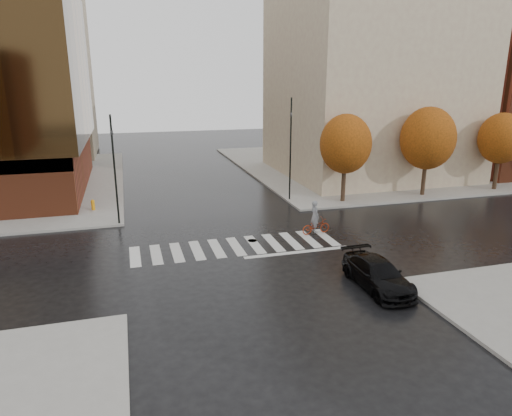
{
  "coord_description": "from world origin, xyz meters",
  "views": [
    {
      "loc": [
        -5.56,
        -22.91,
        9.08
      ],
      "look_at": [
        1.32,
        1.02,
        2.0
      ],
      "focal_mm": 32.0,
      "sensor_mm": 36.0,
      "label": 1
    }
  ],
  "objects_px": {
    "traffic_light_nw": "(114,164)",
    "fire_hydrant": "(93,204)",
    "cyclist": "(316,223)",
    "traffic_light_ne": "(291,142)",
    "sedan": "(378,274)"
  },
  "relations": [
    {
      "from": "traffic_light_nw",
      "to": "fire_hydrant",
      "type": "bearing_deg",
      "value": -171.11
    },
    {
      "from": "cyclist",
      "to": "traffic_light_ne",
      "type": "distance_m",
      "value": 8.67
    },
    {
      "from": "sedan",
      "to": "fire_hydrant",
      "type": "relative_size",
      "value": 5.92
    },
    {
      "from": "cyclist",
      "to": "traffic_light_nw",
      "type": "height_order",
      "value": "traffic_light_nw"
    },
    {
      "from": "traffic_light_ne",
      "to": "traffic_light_nw",
      "type": "bearing_deg",
      "value": 29.25
    },
    {
      "from": "sedan",
      "to": "traffic_light_ne",
      "type": "xyz_separation_m",
      "value": [
        1.42,
        15.33,
        3.88
      ]
    },
    {
      "from": "sedan",
      "to": "traffic_light_ne",
      "type": "distance_m",
      "value": 15.87
    },
    {
      "from": "fire_hydrant",
      "to": "cyclist",
      "type": "bearing_deg",
      "value": -33.38
    },
    {
      "from": "sedan",
      "to": "traffic_light_nw",
      "type": "xyz_separation_m",
      "value": [
        -11.18,
        12.63,
        3.37
      ]
    },
    {
      "from": "sedan",
      "to": "fire_hydrant",
      "type": "xyz_separation_m",
      "value": [
        -12.94,
        16.33,
        -0.08
      ]
    },
    {
      "from": "fire_hydrant",
      "to": "sedan",
      "type": "bearing_deg",
      "value": -51.61
    },
    {
      "from": "sedan",
      "to": "fire_hydrant",
      "type": "distance_m",
      "value": 20.83
    },
    {
      "from": "cyclist",
      "to": "traffic_light_ne",
      "type": "xyz_separation_m",
      "value": [
        1.15,
        7.7,
        3.81
      ]
    },
    {
      "from": "sedan",
      "to": "cyclist",
      "type": "height_order",
      "value": "cyclist"
    },
    {
      "from": "fire_hydrant",
      "to": "traffic_light_nw",
      "type": "bearing_deg",
      "value": -64.64
    }
  ]
}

